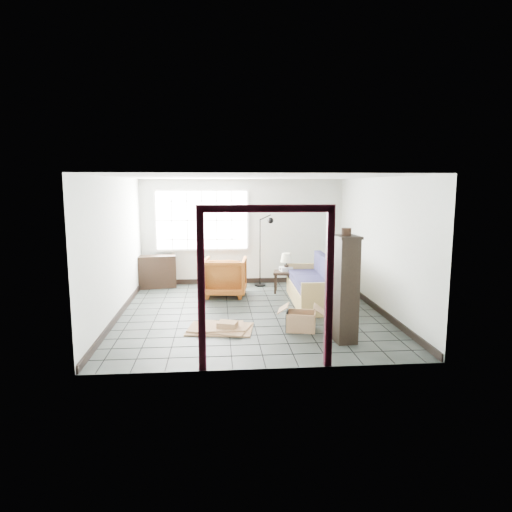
{
  "coord_description": "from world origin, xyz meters",
  "views": [
    {
      "loc": [
        -0.63,
        -8.55,
        2.44
      ],
      "look_at": [
        0.12,
        0.3,
        1.07
      ],
      "focal_mm": 32.0,
      "sensor_mm": 36.0,
      "label": 1
    }
  ],
  "objects": [
    {
      "name": "floor_lamp",
      "position": [
        0.52,
        2.34,
        0.94
      ],
      "size": [
        0.47,
        0.35,
        1.76
      ],
      "rotation": [
        0.0,
        0.0,
        -0.08
      ],
      "color": "black",
      "rests_on": "ground"
    },
    {
      "name": "cardboard_pile",
      "position": [
        -0.59,
        -1.02,
        0.04
      ],
      "size": [
        1.2,
        1.0,
        0.16
      ],
      "rotation": [
        0.0,
        0.0,
        -0.21
      ],
      "color": "olive",
      "rests_on": "ground"
    },
    {
      "name": "armchair",
      "position": [
        -0.47,
        1.45,
        0.47
      ],
      "size": [
        1.02,
        0.97,
        0.95
      ],
      "primitive_type": "imported",
      "rotation": [
        0.0,
        0.0,
        3.02
      ],
      "color": "maroon",
      "rests_on": "ground"
    },
    {
      "name": "tall_shelf",
      "position": [
        1.35,
        -1.75,
        0.86
      ],
      "size": [
        0.39,
        0.49,
        1.68
      ],
      "rotation": [
        0.0,
        0.0,
        0.09
      ],
      "color": "black",
      "rests_on": "ground"
    },
    {
      "name": "open_box",
      "position": [
        0.77,
        -1.15,
        0.16
      ],
      "size": [
        0.85,
        0.55,
        0.44
      ],
      "rotation": [
        0.0,
        0.0,
        -0.24
      ],
      "color": "olive",
      "rests_on": "ground"
    },
    {
      "name": "table_lamp",
      "position": [
        0.94,
        1.69,
        0.78
      ],
      "size": [
        0.35,
        0.35,
        0.42
      ],
      "rotation": [
        0.0,
        0.0,
        -0.37
      ],
      "color": "black",
      "rests_on": "side_table"
    },
    {
      "name": "room_shell",
      "position": [
        0.0,
        0.03,
        1.68
      ],
      "size": [
        5.02,
        5.52,
        2.61
      ],
      "color": "silver",
      "rests_on": "ground"
    },
    {
      "name": "side_table",
      "position": [
        0.87,
        1.65,
        0.4
      ],
      "size": [
        0.52,
        0.52,
        0.49
      ],
      "rotation": [
        0.0,
        0.0,
        -0.18
      ],
      "color": "black",
      "rests_on": "ground"
    },
    {
      "name": "doorway_trim",
      "position": [
        0.0,
        -2.7,
        1.38
      ],
      "size": [
        1.8,
        0.08,
        2.2
      ],
      "color": "#340C17",
      "rests_on": "ground"
    },
    {
      "name": "console_shelf",
      "position": [
        -2.15,
        2.4,
        0.39
      ],
      "size": [
        1.05,
        0.55,
        0.78
      ],
      "rotation": [
        0.0,
        0.0,
        0.17
      ],
      "color": "black",
      "rests_on": "ground"
    },
    {
      "name": "window_panel",
      "position": [
        -1.0,
        2.7,
        1.6
      ],
      "size": [
        2.32,
        0.08,
        1.52
      ],
      "color": "silver",
      "rests_on": "ground"
    },
    {
      "name": "pot",
      "position": [
        1.35,
        -1.71,
        1.74
      ],
      "size": [
        0.16,
        0.16,
        0.11
      ],
      "rotation": [
        0.0,
        0.0,
        0.08
      ],
      "color": "black",
      "rests_on": "tall_shelf"
    },
    {
      "name": "projector",
      "position": [
        0.94,
        1.71,
        0.54
      ],
      "size": [
        0.31,
        0.26,
        0.1
      ],
      "rotation": [
        0.0,
        0.0,
        0.17
      ],
      "color": "silver",
      "rests_on": "side_table"
    },
    {
      "name": "futon_sofa",
      "position": [
        1.42,
        0.64,
        0.35
      ],
      "size": [
        0.89,
        2.21,
        0.97
      ],
      "rotation": [
        0.0,
        0.0,
        -0.03
      ],
      "color": "#AB8C4D",
      "rests_on": "ground"
    },
    {
      "name": "ground",
      "position": [
        0.0,
        0.0,
        0.0
      ],
      "size": [
        5.5,
        5.5,
        0.0
      ],
      "primitive_type": "plane",
      "color": "black",
      "rests_on": "ground"
    }
  ]
}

